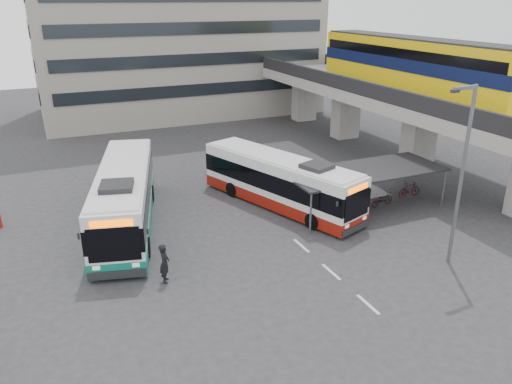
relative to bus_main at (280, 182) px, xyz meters
name	(u,v)px	position (x,y,z in m)	size (l,w,h in m)	color
ground	(259,255)	(-3.91, -5.47, -1.61)	(120.00, 120.00, 0.00)	#28282B
viaduct	(400,82)	(13.09, 5.30, 4.62)	(8.00, 32.00, 9.68)	gray
bike_shelter	(363,184)	(4.54, -2.47, 0.03)	(10.00, 4.00, 2.54)	#595B60
road_markings	(331,272)	(-1.41, -8.47, -1.60)	(0.15, 7.60, 0.01)	beige
bus_main	(280,182)	(0.00, 0.00, 0.00)	(6.35, 11.88, 3.47)	white
bus_teal	(125,197)	(-9.46, 0.91, 0.14)	(5.84, 13.03, 3.77)	white
pedestrian	(165,263)	(-8.97, -6.05, -0.64)	(0.70, 0.46, 1.93)	black
lamp_post	(461,167)	(4.38, -10.02, 3.45)	(1.56, 0.30, 8.87)	#595B60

